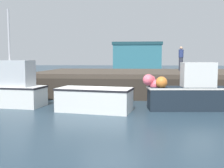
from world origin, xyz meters
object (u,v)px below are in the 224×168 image
object	(u,v)px
fishing_boat_near_left	(13,89)
fishing_boat_mid	(187,92)
dockworker	(181,58)
fishing_boat_near_right	(95,99)

from	to	relation	value
fishing_boat_near_left	fishing_boat_mid	size ratio (longest dim) A/B	1.20
dockworker	fishing_boat_near_left	bearing A→B (deg)	-141.94
fishing_boat_near_right	fishing_boat_mid	world-z (taller)	fishing_boat_mid
fishing_boat_near_left	fishing_boat_near_right	distance (m)	4.24
fishing_boat_mid	dockworker	xyz separation A→B (m)	(0.96, 7.47, 1.48)
fishing_boat_near_left	fishing_boat_mid	xyz separation A→B (m)	(8.21, -0.29, 0.01)
fishing_boat_mid	dockworker	bearing A→B (deg)	82.66
fishing_boat_near_right	dockworker	size ratio (longest dim) A/B	2.01
fishing_boat_near_left	fishing_boat_mid	distance (m)	8.21
fishing_boat_near_left	fishing_boat_near_right	xyz separation A→B (m)	(4.12, -0.94, -0.27)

